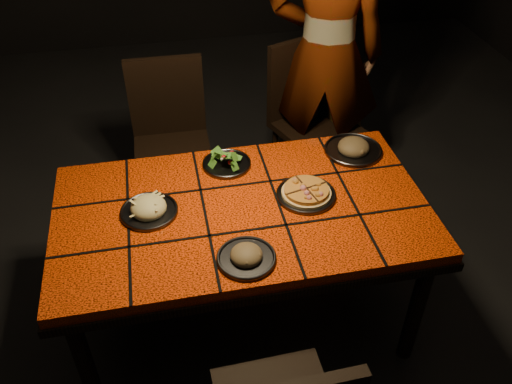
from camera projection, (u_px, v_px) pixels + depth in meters
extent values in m
cube|color=black|center=(244.00, 319.00, 2.82)|extent=(6.00, 7.00, 0.04)
cube|color=#F13C07|center=(242.00, 211.00, 2.34)|extent=(1.60, 0.90, 0.05)
cube|color=black|center=(242.00, 219.00, 2.37)|extent=(1.62, 0.92, 0.04)
cylinder|color=black|center=(86.00, 366.00, 2.20)|extent=(0.07, 0.07, 0.66)
cylinder|color=black|center=(416.00, 310.00, 2.42)|extent=(0.07, 0.07, 0.66)
cylinder|color=black|center=(92.00, 241.00, 2.76)|extent=(0.07, 0.07, 0.66)
cylinder|color=black|center=(359.00, 204.00, 2.99)|extent=(0.07, 0.07, 0.66)
cube|color=black|center=(173.00, 152.00, 3.14)|extent=(0.44, 0.44, 0.04)
cube|color=black|center=(166.00, 96.00, 3.12)|extent=(0.44, 0.05, 0.48)
cylinder|color=black|center=(148.00, 207.00, 3.13)|extent=(0.04, 0.04, 0.45)
cylinder|color=black|center=(209.00, 200.00, 3.18)|extent=(0.04, 0.04, 0.45)
cylinder|color=black|center=(147.00, 171.00, 3.40)|extent=(0.04, 0.04, 0.45)
cylinder|color=black|center=(202.00, 165.00, 3.45)|extent=(0.04, 0.04, 0.45)
cube|color=black|center=(317.00, 129.00, 3.32)|extent=(0.58, 0.58, 0.04)
cube|color=black|center=(299.00, 77.00, 3.28)|extent=(0.43, 0.20, 0.49)
cylinder|color=black|center=(309.00, 186.00, 3.28)|extent=(0.04, 0.04, 0.45)
cylinder|color=black|center=(354.00, 166.00, 3.43)|extent=(0.04, 0.04, 0.45)
cylinder|color=black|center=(275.00, 157.00, 3.51)|extent=(0.04, 0.04, 0.45)
cylinder|color=black|center=(319.00, 140.00, 3.66)|extent=(0.04, 0.04, 0.45)
imported|color=brown|center=(326.00, 54.00, 3.11)|extent=(0.77, 0.62, 1.83)
cylinder|color=#3B3B40|center=(306.00, 195.00, 2.38)|extent=(0.26, 0.26, 0.01)
torus|color=#3B3B40|center=(306.00, 194.00, 2.38)|extent=(0.26, 0.26, 0.01)
cylinder|color=tan|center=(306.00, 193.00, 2.37)|extent=(0.27, 0.27, 0.01)
cylinder|color=gold|center=(306.00, 190.00, 2.36)|extent=(0.24, 0.24, 0.02)
cylinder|color=#3B3B40|center=(149.00, 212.00, 2.29)|extent=(0.24, 0.24, 0.01)
torus|color=#3B3B40|center=(149.00, 210.00, 2.29)|extent=(0.25, 0.25, 0.01)
ellipsoid|color=beige|center=(148.00, 207.00, 2.28)|extent=(0.15, 0.15, 0.08)
cylinder|color=#3B3B40|center=(227.00, 164.00, 2.56)|extent=(0.23, 0.23, 0.01)
torus|color=#3B3B40|center=(227.00, 163.00, 2.55)|extent=(0.23, 0.23, 0.01)
cylinder|color=#3B3B40|center=(246.00, 259.00, 2.08)|extent=(0.23, 0.23, 0.01)
torus|color=#3B3B40|center=(246.00, 257.00, 2.08)|extent=(0.23, 0.23, 0.01)
ellipsoid|color=brown|center=(246.00, 254.00, 2.07)|extent=(0.14, 0.14, 0.08)
cylinder|color=#3B3B40|center=(353.00, 150.00, 2.65)|extent=(0.28, 0.28, 0.01)
torus|color=#3B3B40|center=(353.00, 149.00, 2.64)|extent=(0.28, 0.28, 0.01)
ellipsoid|color=brown|center=(354.00, 146.00, 2.63)|extent=(0.17, 0.17, 0.09)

